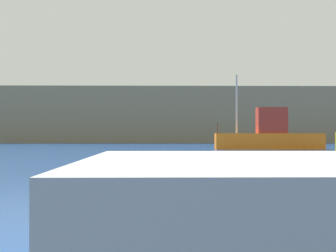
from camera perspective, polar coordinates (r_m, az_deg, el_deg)
hillside_backdrop at (r=74.57m, az=-0.69°, el=0.91°), size 140.00×14.71×6.41m
fishing_boat_orange at (r=40.52m, az=9.53°, el=-0.91°), size 7.13×2.09×4.93m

